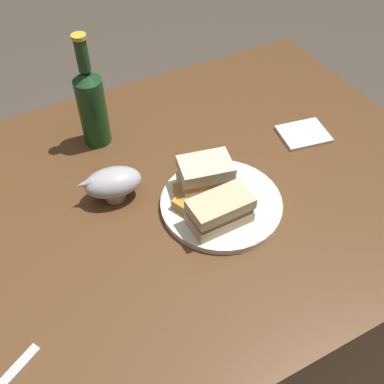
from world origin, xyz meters
name	(u,v)px	position (x,y,z in m)	size (l,w,h in m)	color
ground_plane	(174,353)	(0.00, 0.00, 0.00)	(6.00, 6.00, 0.00)	#4C4238
dining_table	(170,293)	(0.00, 0.00, 0.37)	(1.24, 0.84, 0.74)	brown
plate	(221,204)	(-0.09, 0.07, 0.75)	(0.25, 0.25, 0.01)	silver
sandwich_half_left	(205,175)	(-0.09, 0.02, 0.79)	(0.12, 0.09, 0.07)	beige
sandwich_half_right	(220,211)	(-0.07, 0.12, 0.79)	(0.12, 0.07, 0.06)	beige
potato_wedge_front	(180,195)	(-0.03, 0.03, 0.77)	(0.05, 0.02, 0.02)	#AD702D
potato_wedge_middle	(199,202)	(-0.05, 0.06, 0.76)	(0.05, 0.02, 0.02)	gold
potato_wedge_back	(197,191)	(-0.06, 0.03, 0.76)	(0.05, 0.02, 0.02)	gold
potato_wedge_left_edge	(185,207)	(-0.02, 0.06, 0.77)	(0.05, 0.02, 0.02)	gold
gravy_boat	(112,183)	(0.09, -0.05, 0.78)	(0.13, 0.09, 0.07)	#B7B7BC
cider_bottle	(92,104)	(0.05, -0.24, 0.84)	(0.06, 0.06, 0.26)	#19421E
napkin	(304,134)	(-0.38, -0.03, 0.75)	(0.11, 0.09, 0.01)	white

